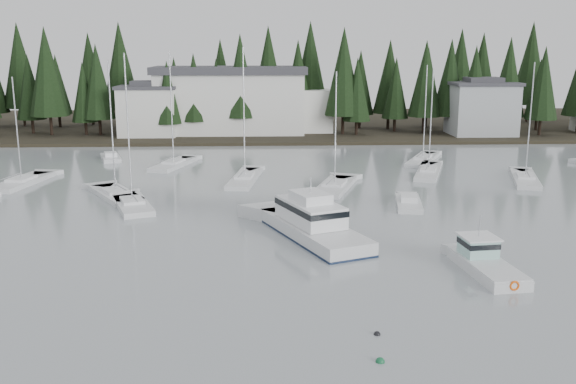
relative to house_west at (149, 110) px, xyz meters
name	(u,v)px	position (x,y,z in m)	size (l,w,h in m)	color
far_shore_land	(261,125)	(18.00, 18.00, -4.65)	(240.00, 54.00, 1.00)	black
conifer_treeline	(261,132)	(18.00, 7.00, -4.65)	(200.00, 22.00, 20.00)	black
house_west	(149,110)	(0.00, 0.00, 0.00)	(9.54, 7.42, 8.75)	silver
house_east_a	(482,107)	(54.00, -1.00, 0.25)	(10.60, 8.48, 9.25)	#999EA0
harbor_inn	(243,101)	(15.04, 3.34, 1.12)	(29.50, 11.50, 10.90)	silver
cabin_cruiser_center	(313,227)	(21.92, -56.74, -3.85)	(8.27, 13.00, 5.35)	silver
lobster_boat_teal	(485,264)	(32.52, -65.06, -4.18)	(3.29, 7.47, 4.03)	silver
sailboat_1	(335,188)	(25.62, -39.39, -4.60)	(5.91, 10.19, 12.57)	silver
sailboat_4	(245,180)	(16.20, -34.86, -4.57)	(4.01, 11.16, 14.95)	silver
sailboat_5	(423,161)	(38.91, -23.41, -4.59)	(6.79, 10.71, 12.80)	silver
sailboat_7	(174,166)	(7.18, -25.51, -4.57)	(5.22, 9.89, 14.46)	silver
sailboat_8	(525,180)	(47.03, -36.37, -4.58)	(5.35, 10.45, 13.40)	silver
sailboat_9	(116,196)	(3.66, -42.07, -4.58)	(6.97, 9.11, 13.76)	silver
sailboat_10	(428,173)	(37.49, -31.68, -4.59)	(5.80, 11.07, 12.63)	silver
sailboat_11	(22,184)	(-7.75, -35.65, -4.60)	(4.49, 9.99, 11.93)	silver
sailboat_12	(132,206)	(6.09, -46.35, -4.57)	(5.53, 9.27, 14.42)	silver
runabout_1	(409,204)	(31.63, -47.12, -4.52)	(3.23, 6.80, 1.42)	silver
runabout_3	(111,159)	(-1.66, -20.52, -4.52)	(3.78, 5.93, 1.42)	silver
mooring_buoy_green	(380,362)	(23.43, -77.12, -4.65)	(0.43, 0.43, 0.43)	#145933
mooring_buoy_dark	(377,335)	(23.81, -74.22, -4.65)	(0.36, 0.36, 0.36)	black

